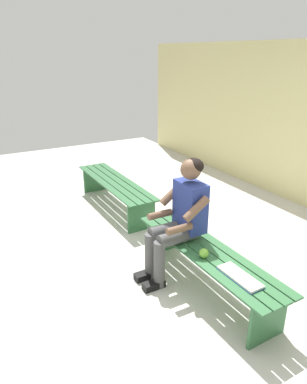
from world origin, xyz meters
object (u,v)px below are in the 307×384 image
object	(u,v)px
bench_far	(115,187)
book_open	(240,277)
bench_near	(206,258)
person_seated	(180,215)
apple	(204,253)

from	to	relation	value
bench_far	book_open	world-z (taller)	book_open
bench_near	book_open	world-z (taller)	book_open
bench_near	person_seated	xyz separation A→B (m)	(0.32, 0.10, 0.34)
bench_near	person_seated	bearing A→B (deg)	16.87
bench_far	apple	world-z (taller)	apple
person_seated	book_open	size ratio (longest dim) A/B	2.97
bench_far	person_seated	world-z (taller)	person_seated
bench_far	book_open	size ratio (longest dim) A/B	4.48
bench_far	person_seated	bearing A→B (deg)	176.95
book_open	bench_near	bearing A→B (deg)	-4.93
apple	book_open	size ratio (longest dim) A/B	0.21
bench_far	apple	xyz separation A→B (m)	(-2.26, 0.11, 0.14)
apple	book_open	world-z (taller)	apple
apple	person_seated	bearing A→B (deg)	-1.08
bench_far	bench_near	bearing A→B (deg)	180.00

